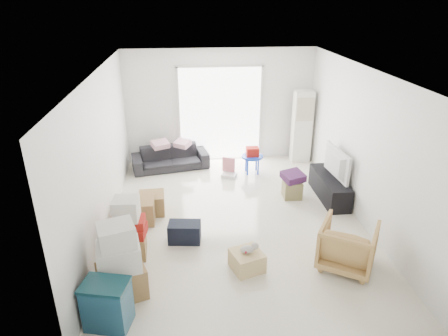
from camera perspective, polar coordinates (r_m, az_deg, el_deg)
The scene contains 21 objects.
room_shell at distance 6.85m, azimuth 1.76°, elevation 2.44°, with size 4.98×6.48×3.18m.
sliding_door at distance 9.69m, azimuth -0.55°, elevation 8.21°, with size 2.10×0.04×2.33m.
ac_tower at distance 9.86m, azimuth 11.06°, elevation 5.80°, with size 0.45×0.30×1.75m, color white.
tv_console at distance 8.35m, azimuth 14.82°, elevation -2.66°, with size 0.42×1.41×0.47m, color black.
television at distance 8.23m, azimuth 15.03°, elevation -0.78°, with size 1.02×0.59×0.13m, color black.
sofa at distance 9.49m, azimuth -7.70°, elevation 1.94°, with size 1.77×0.52×0.69m, color #222227.
pillow_left at distance 9.38m, azimuth -9.16°, elevation 4.19°, with size 0.36×0.28×0.11m, color #BB8893.
pillow_right at distance 9.36m, azimuth -5.98°, elevation 4.34°, with size 0.34×0.27×0.12m, color #BB8893.
armchair at distance 6.35m, azimuth 17.29°, elevation -10.23°, with size 0.78×0.73×0.80m, color tan.
storage_bins at distance 5.38m, azimuth -16.33°, elevation -18.18°, with size 0.64×0.51×0.64m.
box_stack_a at distance 5.66m, azimuth -14.63°, elevation -13.22°, with size 0.74×0.68×1.12m.
box_stack_b at distance 6.46m, azimuth -13.47°, elevation -8.76°, with size 0.58×0.51×1.00m.
box_stack_c at distance 7.43m, azimuth -12.19°, elevation -5.99°, with size 0.61×0.51×0.44m.
loose_box at distance 7.69m, azimuth -10.26°, elevation -4.97°, with size 0.46×0.46×0.39m, color olive.
duffel_bag at distance 6.78m, azimuth -5.65°, elevation -9.11°, with size 0.53×0.32×0.34m, color black.
ottoman at distance 8.24m, azimuth 9.70°, elevation -2.98°, with size 0.36×0.36×0.36m, color #8A7E50.
blanket at distance 8.13m, azimuth 9.82°, elevation -1.40°, with size 0.40×0.40×0.14m, color #491E4C.
kids_table at distance 9.14m, azimuth 4.06°, elevation 1.88°, with size 0.49×0.49×0.63m.
toy_walker at distance 9.08m, azimuth 0.72°, elevation -0.46°, with size 0.40×0.38×0.42m.
wood_crate at distance 6.16m, azimuth 3.29°, elevation -13.07°, with size 0.44×0.44×0.29m, color tan.
plush_bunny at distance 6.05m, azimuth 3.63°, elevation -11.40°, with size 0.28×0.17×0.14m.
Camera 1 is at (-0.86, -6.32, 3.83)m, focal length 32.00 mm.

